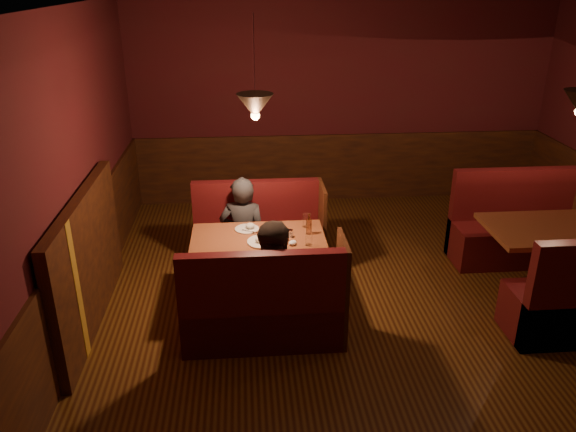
{
  "coord_description": "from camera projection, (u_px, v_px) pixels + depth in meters",
  "views": [
    {
      "loc": [
        -1.41,
        -4.44,
        3.14
      ],
      "look_at": [
        -1.0,
        0.64,
        0.95
      ],
      "focal_mm": 35.0,
      "sensor_mm": 36.0,
      "label": 1
    }
  ],
  "objects": [
    {
      "name": "room",
      "position": [
        374.0,
        229.0,
        5.02
      ],
      "size": [
        6.02,
        7.02,
        2.92
      ],
      "color": "#3B1A0B",
      "rests_on": "ground"
    },
    {
      "name": "main_table",
      "position": [
        260.0,
        253.0,
        5.68
      ],
      "size": [
        1.34,
        0.82,
        0.94
      ],
      "color": "brown",
      "rests_on": "ground"
    },
    {
      "name": "main_bench_far",
      "position": [
        259.0,
        241.0,
        6.47
      ],
      "size": [
        1.48,
        0.53,
        1.01
      ],
      "color": "#4F120F",
      "rests_on": "ground"
    },
    {
      "name": "main_bench_near",
      "position": [
        265.0,
        314.0,
        5.07
      ],
      "size": [
        1.48,
        0.53,
        1.01
      ],
      "color": "#4F120F",
      "rests_on": "ground"
    },
    {
      "name": "second_table",
      "position": [
        552.0,
        244.0,
        5.82
      ],
      "size": [
        1.37,
        0.87,
        0.77
      ],
      "color": "brown",
      "rests_on": "ground"
    },
    {
      "name": "second_bench_far",
      "position": [
        515.0,
        231.0,
        6.66
      ],
      "size": [
        1.51,
        0.56,
        1.08
      ],
      "color": "#4F120F",
      "rests_on": "ground"
    },
    {
      "name": "diner_a",
      "position": [
        243.0,
        210.0,
        6.22
      ],
      "size": [
        0.59,
        0.43,
        1.48
      ],
      "primitive_type": "imported",
      "rotation": [
        0.0,
        0.0,
        2.99
      ],
      "color": "#303032",
      "rests_on": "ground"
    },
    {
      "name": "diner_b",
      "position": [
        278.0,
        265.0,
        5.01
      ],
      "size": [
        0.75,
        0.6,
        1.51
      ],
      "primitive_type": "imported",
      "rotation": [
        0.0,
        0.0,
        0.03
      ],
      "color": "black",
      "rests_on": "ground"
    }
  ]
}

